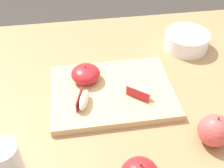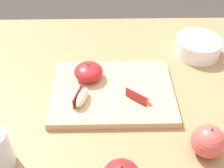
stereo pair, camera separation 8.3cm
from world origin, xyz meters
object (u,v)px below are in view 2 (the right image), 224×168
(apple_half_skin_up, at_px, (88,72))
(apple_wedge_front, at_px, (138,94))
(apple_wedge_right, at_px, (81,97))
(cutting_board, at_px, (112,92))
(whole_apple_pink_lady, at_px, (207,141))
(ceramic_fruit_bowl, at_px, (197,46))

(apple_half_skin_up, height_order, apple_wedge_front, apple_half_skin_up)
(apple_wedge_front, xyz_separation_m, apple_wedge_right, (-0.16, -0.01, 0.00))
(cutting_board, xyz_separation_m, apple_half_skin_up, (-0.07, 0.05, 0.03))
(cutting_board, xyz_separation_m, apple_wedge_front, (0.07, -0.04, 0.03))
(whole_apple_pink_lady, bearing_deg, apple_wedge_right, 152.76)
(apple_wedge_right, bearing_deg, apple_wedge_front, 2.84)
(cutting_board, bearing_deg, apple_wedge_right, -150.41)
(apple_wedge_front, xyz_separation_m, whole_apple_pink_lady, (0.15, -0.17, 0.00))
(apple_wedge_right, bearing_deg, cutting_board, 29.59)
(cutting_board, distance_m, apple_wedge_front, 0.09)
(apple_wedge_right, relative_size, ceramic_fruit_bowl, 0.50)
(apple_wedge_front, bearing_deg, apple_half_skin_up, 146.83)
(apple_half_skin_up, xyz_separation_m, apple_wedge_right, (-0.02, -0.10, -0.01))
(apple_wedge_front, height_order, whole_apple_pink_lady, whole_apple_pink_lady)
(apple_half_skin_up, relative_size, apple_wedge_front, 1.20)
(cutting_board, xyz_separation_m, apple_wedge_right, (-0.09, -0.05, 0.03))
(cutting_board, xyz_separation_m, ceramic_fruit_bowl, (0.30, 0.20, 0.02))
(apple_half_skin_up, xyz_separation_m, whole_apple_pink_lady, (0.29, -0.26, -0.00))
(cutting_board, relative_size, ceramic_fruit_bowl, 2.30)
(apple_wedge_right, distance_m, whole_apple_pink_lady, 0.35)
(apple_wedge_right, height_order, whole_apple_pink_lady, whole_apple_pink_lady)
(whole_apple_pink_lady, bearing_deg, apple_wedge_front, 131.98)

